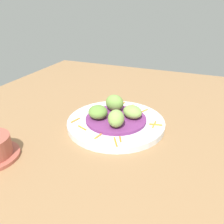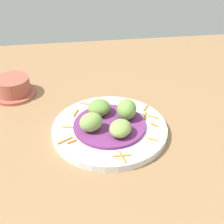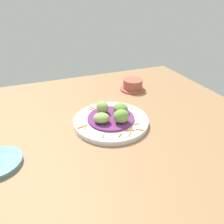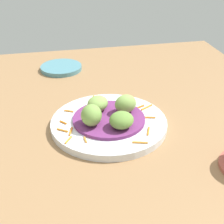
{
  "view_description": "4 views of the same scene",
  "coord_description": "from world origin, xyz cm",
  "px_view_note": "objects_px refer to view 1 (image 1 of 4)",
  "views": [
    {
      "loc": [
        19.96,
        -57.47,
        33.82
      ],
      "look_at": [
        -0.66,
        -6.31,
        6.65
      ],
      "focal_mm": 36.97,
      "sensor_mm": 36.0,
      "label": 1
    },
    {
      "loc": [
        62.63,
        -12.84,
        51.02
      ],
      "look_at": [
        -1.83,
        -4.22,
        6.52
      ],
      "focal_mm": 54.66,
      "sensor_mm": 36.0,
      "label": 2
    },
    {
      "loc": [
        23.46,
        55.88,
        44.04
      ],
      "look_at": [
        -0.97,
        -6.43,
        5.63
      ],
      "focal_mm": 34.48,
      "sensor_mm": 36.0,
      "label": 3
    },
    {
      "loc": [
        -64.1,
        7.56,
        43.55
      ],
      "look_at": [
        -0.63,
        -5.65,
        6.19
      ],
      "focal_mm": 53.24,
      "sensor_mm": 36.0,
      "label": 4
    }
  ],
  "objects_px": {
    "guac_scoop_center": "(132,112)",
    "guac_scoop_right": "(115,103)",
    "main_plate": "(115,123)",
    "guac_scoop_back": "(98,112)",
    "guac_scoop_left": "(116,118)"
  },
  "relations": [
    {
      "from": "main_plate",
      "to": "guac_scoop_center",
      "type": "bearing_deg",
      "value": 23.62
    },
    {
      "from": "main_plate",
      "to": "guac_scoop_back",
      "type": "xyz_separation_m",
      "value": [
        -0.04,
        -0.02,
        0.03
      ]
    },
    {
      "from": "main_plate",
      "to": "guac_scoop_right",
      "type": "bearing_deg",
      "value": 113.62
    },
    {
      "from": "main_plate",
      "to": "guac_scoop_left",
      "type": "xyz_separation_m",
      "value": [
        0.02,
        -0.04,
        0.04
      ]
    },
    {
      "from": "main_plate",
      "to": "guac_scoop_center",
      "type": "distance_m",
      "value": 0.06
    },
    {
      "from": "guac_scoop_back",
      "to": "guac_scoop_left",
      "type": "bearing_deg",
      "value": -21.38
    },
    {
      "from": "main_plate",
      "to": "guac_scoop_right",
      "type": "xyz_separation_m",
      "value": [
        -0.02,
        0.04,
        0.04
      ]
    },
    {
      "from": "guac_scoop_left",
      "to": "guac_scoop_back",
      "type": "height_order",
      "value": "guac_scoop_left"
    },
    {
      "from": "guac_scoop_center",
      "to": "guac_scoop_right",
      "type": "height_order",
      "value": "guac_scoop_right"
    },
    {
      "from": "main_plate",
      "to": "guac_scoop_left",
      "type": "distance_m",
      "value": 0.06
    },
    {
      "from": "guac_scoop_right",
      "to": "guac_scoop_back",
      "type": "xyz_separation_m",
      "value": [
        -0.02,
        -0.06,
        -0.01
      ]
    },
    {
      "from": "main_plate",
      "to": "guac_scoop_center",
      "type": "relative_size",
      "value": 4.8
    },
    {
      "from": "guac_scoop_center",
      "to": "guac_scoop_right",
      "type": "bearing_deg",
      "value": 158.62
    },
    {
      "from": "guac_scoop_left",
      "to": "guac_scoop_back",
      "type": "bearing_deg",
      "value": 158.62
    },
    {
      "from": "guac_scoop_right",
      "to": "guac_scoop_center",
      "type": "bearing_deg",
      "value": -21.38
    }
  ]
}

